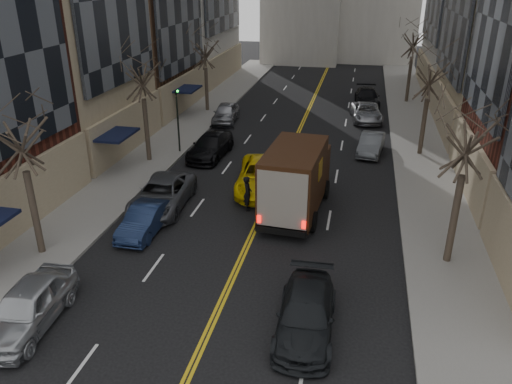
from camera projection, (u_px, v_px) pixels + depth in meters
sidewalk_left at (183, 130)px, 39.30m from camera, size 4.00×66.00×0.15m
sidewalk_right at (420, 145)px, 35.88m from camera, size 4.00×66.00×0.15m
tree_lf_near at (15, 119)px, 19.79m from camera, size 3.20×3.20×8.41m
tree_lf_mid at (140, 60)px, 30.35m from camera, size 3.20×3.20×8.91m
tree_lf_far at (205, 42)px, 42.18m from camera, size 3.20×3.20×8.12m
tree_rt_near at (472, 119)px, 19.03m from camera, size 3.20×3.20×8.71m
tree_rt_mid at (432, 64)px, 31.64m from camera, size 3.20×3.20×8.32m
tree_rt_far at (415, 29)px, 44.79m from camera, size 3.20×3.20×9.11m
traffic_signal at (177, 113)px, 33.41m from camera, size 0.29×0.26×4.70m
ups_truck at (296, 179)px, 25.43m from camera, size 3.13×6.92×3.70m
observer_sedan at (306, 314)px, 17.33m from camera, size 2.11×4.92×1.41m
taxi at (262, 176)px, 28.57m from camera, size 3.47×6.29×1.67m
pedestrian at (248, 193)px, 26.08m from camera, size 0.64×0.79×1.89m
parked_lf_a at (28, 307)px, 17.55m from camera, size 2.25×4.86×1.61m
parked_lf_b at (145, 219)px, 23.95m from camera, size 1.44×4.09×1.35m
parked_lf_c at (162, 194)px, 26.38m from camera, size 2.81×5.63×1.53m
parked_lf_d at (211, 146)px, 33.66m from camera, size 2.40×5.27×1.49m
parked_lf_e at (226, 113)px, 41.27m from camera, size 2.17×4.65×1.54m
parked_rt_a at (371, 144)px, 34.23m from camera, size 1.97×4.32×1.37m
parked_rt_b at (366, 112)px, 41.69m from camera, size 2.92×5.33×1.42m
parked_rt_c at (367, 97)px, 46.25m from camera, size 2.51×5.47×1.55m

